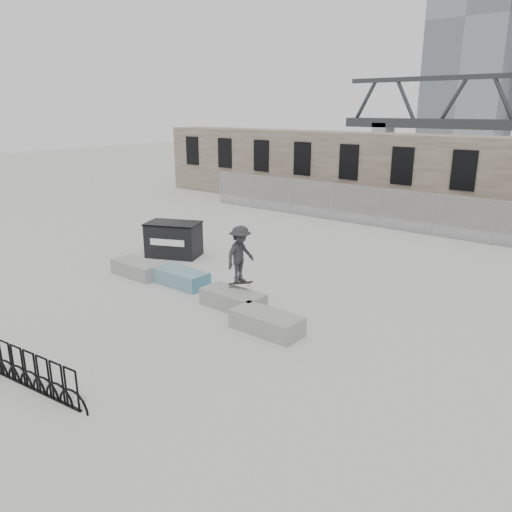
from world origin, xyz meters
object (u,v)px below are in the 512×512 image
(planter_center_left, at_px, (181,277))
(planter_center_right, at_px, (233,299))
(dumpster, at_px, (174,239))
(skateboarder, at_px, (240,254))
(planter_offset, at_px, (267,322))
(bike_rack, at_px, (18,366))
(planter_far_left, at_px, (137,268))

(planter_center_left, distance_m, planter_center_right, 2.77)
(dumpster, bearing_deg, skateboarder, -46.55)
(planter_offset, distance_m, dumpster, 8.17)
(bike_rack, bearing_deg, planter_center_right, 83.13)
(planter_center_left, distance_m, bike_rack, 6.94)
(bike_rack, relative_size, skateboarder, 2.35)
(planter_center_left, xyz_separation_m, skateboarder, (2.74, -0.05, 1.33))
(bike_rack, bearing_deg, planter_far_left, 122.06)
(bike_rack, bearing_deg, skateboarder, 83.47)
(bike_rack, bearing_deg, dumpster, 118.55)
(planter_far_left, xyz_separation_m, planter_center_left, (1.99, 0.31, 0.00))
(bike_rack, distance_m, skateboarder, 6.74)
(planter_center_right, bearing_deg, planter_center_left, 171.53)
(planter_far_left, relative_size, bike_rack, 0.45)
(planter_far_left, height_order, planter_center_left, same)
(skateboarder, bearing_deg, planter_far_left, 90.64)
(planter_far_left, distance_m, planter_center_right, 4.73)
(planter_center_left, xyz_separation_m, bike_rack, (1.99, -6.65, 0.15))
(planter_far_left, height_order, planter_center_right, same)
(planter_center_right, bearing_deg, planter_offset, -20.57)
(planter_offset, distance_m, bike_rack, 6.13)
(planter_far_left, height_order, bike_rack, bike_rack)
(planter_far_left, relative_size, skateboarder, 1.05)
(planter_center_left, xyz_separation_m, planter_center_right, (2.74, -0.41, 0.00))
(planter_center_right, relative_size, skateboarder, 1.05)
(planter_far_left, xyz_separation_m, skateboarder, (4.73, 0.25, 1.33))
(planter_far_left, distance_m, planter_center_left, 2.01)
(planter_center_right, height_order, dumpster, dumpster)
(planter_center_right, relative_size, dumpster, 0.80)
(planter_far_left, bearing_deg, skateboarder, 3.04)
(planter_center_right, height_order, planter_offset, same)
(bike_rack, bearing_deg, planter_center_left, 106.62)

